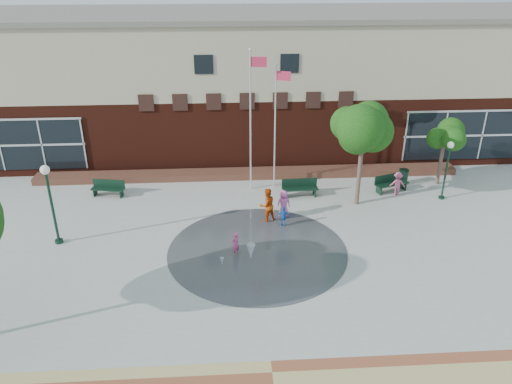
{
  "coord_description": "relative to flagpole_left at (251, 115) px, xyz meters",
  "views": [
    {
      "loc": [
        -1.32,
        -16.81,
        12.64
      ],
      "look_at": [
        0.0,
        4.0,
        2.6
      ],
      "focal_mm": 35.0,
      "sensor_mm": 36.0,
      "label": 1
    }
  ],
  "objects": [
    {
      "name": "ground",
      "position": [
        -0.1,
        -9.83,
        -4.53
      ],
      "size": [
        120.0,
        120.0,
        0.0
      ],
      "primitive_type": "plane",
      "color": "#666056",
      "rests_on": "ground"
    },
    {
      "name": "plaza_concrete",
      "position": [
        -0.1,
        -5.83,
        -4.53
      ],
      "size": [
        46.0,
        18.0,
        0.01
      ],
      "primitive_type": "cube",
      "color": "#A8A8A0",
      "rests_on": "ground"
    },
    {
      "name": "splash_pad",
      "position": [
        -0.1,
        -6.83,
        -4.53
      ],
      "size": [
        8.4,
        8.4,
        0.01
      ],
      "primitive_type": "cylinder",
      "color": "#383A3D",
      "rests_on": "ground"
    },
    {
      "name": "library_building",
      "position": [
        -0.1,
        7.65,
        0.11
      ],
      "size": [
        44.4,
        10.4,
        9.2
      ],
      "color": "#48170E",
      "rests_on": "ground"
    },
    {
      "name": "flower_bed",
      "position": [
        -0.1,
        1.77,
        -4.53
      ],
      "size": [
        26.0,
        1.2,
        0.4
      ],
      "primitive_type": "cube",
      "color": "maroon",
      "rests_on": "ground"
    },
    {
      "name": "flagpole_left",
      "position": [
        0.0,
        0.0,
        0.0
      ],
      "size": [
        0.95,
        0.19,
        8.14
      ],
      "rotation": [
        0.0,
        0.0,
        -0.11
      ],
      "color": "silver",
      "rests_on": "ground"
    },
    {
      "name": "flagpole_right",
      "position": [
        1.4,
        0.24,
        -0.45
      ],
      "size": [
        0.86,
        0.36,
        7.31
      ],
      "rotation": [
        0.0,
        0.0,
        -0.35
      ],
      "color": "silver",
      "rests_on": "ground"
    },
    {
      "name": "lamp_left",
      "position": [
        -9.59,
        -5.48,
        -2.02
      ],
      "size": [
        0.43,
        0.43,
        4.04
      ],
      "color": "#122F20",
      "rests_on": "ground"
    },
    {
      "name": "lamp_right",
      "position": [
        10.7,
        -1.99,
        -2.4
      ],
      "size": [
        0.36,
        0.36,
        3.43
      ],
      "color": "#122F20",
      "rests_on": "ground"
    },
    {
      "name": "bench_left",
      "position": [
        -8.24,
        -0.45,
        -4.23
      ],
      "size": [
        1.95,
        0.86,
        0.95
      ],
      "rotation": [
        0.0,
        0.0,
        -0.19
      ],
      "color": "#122F20",
      "rests_on": "ground"
    },
    {
      "name": "bench_mid",
      "position": [
        2.7,
        -1.18,
        -4.2
      ],
      "size": [
        2.07,
        0.67,
        1.03
      ],
      "rotation": [
        0.0,
        0.0,
        0.05
      ],
      "color": "#122F20",
      "rests_on": "ground"
    },
    {
      "name": "bench_right",
      "position": [
        8.11,
        -0.87,
        -4.2
      ],
      "size": [
        2.12,
        1.19,
        1.03
      ],
      "rotation": [
        0.0,
        0.0,
        0.32
      ],
      "color": "#122F20",
      "rests_on": "ground"
    },
    {
      "name": "trash_can",
      "position": [
        9.14,
        0.1,
        -4.05
      ],
      "size": [
        0.58,
        0.58,
        0.95
      ],
      "color": "#122F20",
      "rests_on": "ground"
    },
    {
      "name": "tree_mid",
      "position": [
        5.72,
        -2.31,
        -0.49
      ],
      "size": [
        3.29,
        3.29,
        5.55
      ],
      "color": "#4D382F",
      "rests_on": "ground"
    },
    {
      "name": "tree_small_right",
      "position": [
        11.23,
        -0.03,
        -1.58
      ],
      "size": [
        2.36,
        2.36,
        4.04
      ],
      "color": "#4D382F",
      "rests_on": "ground"
    },
    {
      "name": "water_jet_a",
      "position": [
        -0.44,
        -7.56,
        -4.53
      ],
      "size": [
        0.4,
        0.4,
        0.77
      ],
      "primitive_type": "cone",
      "rotation": [
        3.14,
        0.0,
        0.0
      ],
      "color": "white",
      "rests_on": "ground"
    },
    {
      "name": "water_jet_b",
      "position": [
        -1.75,
        -7.95,
        -4.53
      ],
      "size": [
        0.17,
        0.17,
        0.39
      ],
      "primitive_type": "cone",
      "rotation": [
        3.14,
        0.0,
        0.0
      ],
      "color": "white",
      "rests_on": "ground"
    },
    {
      "name": "child_splash",
      "position": [
        -1.13,
        -7.03,
        -3.96
      ],
      "size": [
        0.49,
        0.49,
        1.15
      ],
      "primitive_type": "imported",
      "rotation": [
        0.0,
        0.0,
        3.92
      ],
      "color": "#E04784",
      "rests_on": "ground"
    },
    {
      "name": "adult_red",
      "position": [
        0.59,
        -3.92,
        -3.62
      ],
      "size": [
        1.09,
        0.99,
        1.83
      ],
      "primitive_type": "imported",
      "rotation": [
        0.0,
        0.0,
        3.56
      ],
      "color": "#C0410C",
      "rests_on": "ground"
    },
    {
      "name": "adult_pink",
      "position": [
        1.49,
        -3.58,
        -3.76
      ],
      "size": [
        0.85,
        0.65,
        1.54
      ],
      "primitive_type": "imported",
      "rotation": [
        0.0,
        0.0,
        3.38
      ],
      "color": "#DB59AA",
      "rests_on": "ground"
    },
    {
      "name": "child_blue",
      "position": [
        1.38,
        -4.55,
        -3.98
      ],
      "size": [
        0.68,
        0.36,
        1.1
      ],
      "primitive_type": "imported",
      "rotation": [
        0.0,
        0.0,
        2.99
      ],
      "color": "blue",
      "rests_on": "ground"
    },
    {
      "name": "person_bench",
      "position": [
        8.3,
        -1.31,
        -3.83
      ],
      "size": [
        0.98,
        0.66,
        1.4
      ],
      "primitive_type": "imported",
      "rotation": [
        0.0,
        0.0,
        2.98
      ],
      "color": "#C55177",
      "rests_on": "ground"
    }
  ]
}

